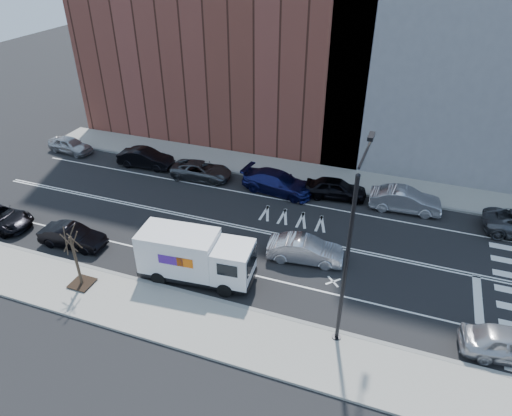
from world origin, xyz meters
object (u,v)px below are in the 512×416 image
Objects in this scene: driving_sedan at (305,250)px; fedex_van at (195,256)px; far_parked_b at (146,158)px; far_parked_a at (70,145)px.

fedex_van is at bearing 117.66° from driving_sedan.
driving_sedan is (5.33, 3.69, -0.81)m from fedex_van.
far_parked_a is at bearing 85.22° from far_parked_b.
driving_sedan is at bearing -103.08° from far_parked_a.
driving_sedan is at bearing -119.49° from far_parked_b.
far_parked_a is at bearing 64.57° from driving_sedan.
far_parked_b is 17.22m from driving_sedan.
fedex_van is 15.16m from far_parked_b.
far_parked_b is at bearing 126.92° from fedex_van.
driving_sedan is (15.47, -7.55, -0.02)m from far_parked_b.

